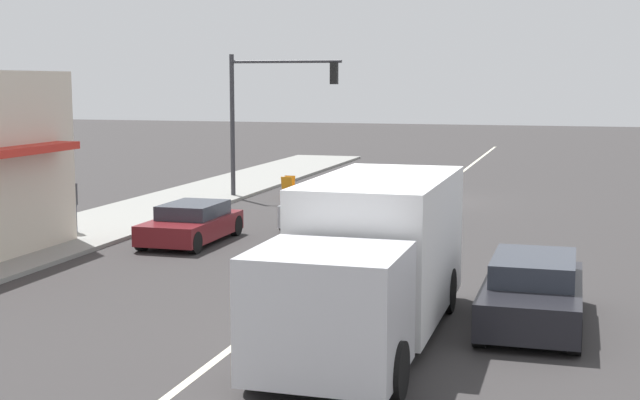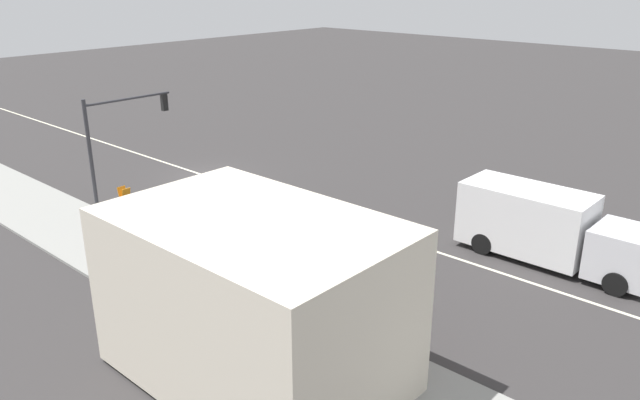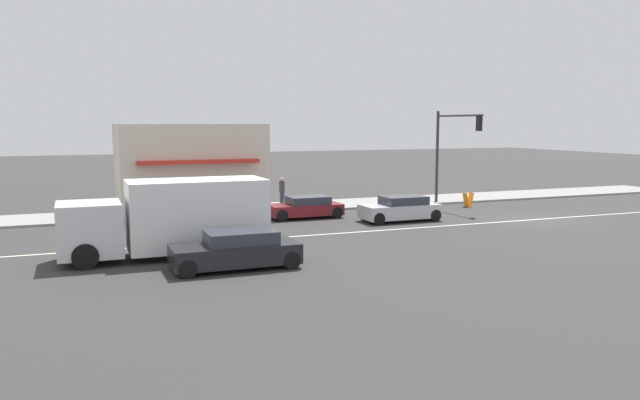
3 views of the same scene
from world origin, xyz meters
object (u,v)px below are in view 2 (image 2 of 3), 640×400
object	(u,v)px
traffic_signal_main	(116,133)
pedestrian	(202,270)
delivery_truck	(547,227)
sedan_maroon	(279,248)
sedan_dark	(533,216)
sedan_silver	(260,204)
warning_aframe_sign	(124,195)

from	to	relation	value
traffic_signal_main	pedestrian	world-z (taller)	traffic_signal_main
delivery_truck	sedan_maroon	size ratio (longest dim) A/B	1.95
traffic_signal_main	sedan_dark	distance (m)	19.66
sedan_dark	sedan_silver	bearing A→B (deg)	-55.29
sedan_dark	delivery_truck	bearing A→B (deg)	31.36
traffic_signal_main	sedan_silver	distance (m)	7.50
delivery_truck	sedan_maroon	bearing A→B (deg)	-47.77
pedestrian	sedan_dark	distance (m)	15.23
sedan_silver	sedan_maroon	bearing A→B (deg)	56.11
sedan_maroon	sedan_silver	size ratio (longest dim) A/B	0.96
traffic_signal_main	sedan_dark	bearing A→B (deg)	125.02
delivery_truck	warning_aframe_sign	bearing A→B (deg)	-67.33
sedan_dark	traffic_signal_main	bearing A→B (deg)	-54.98
warning_aframe_sign	sedan_maroon	world-z (taller)	sedan_maroon
traffic_signal_main	delivery_truck	distance (m)	19.60
warning_aframe_sign	sedan_silver	xyz separation A→B (m)	(-3.34, 6.43, 0.19)
traffic_signal_main	sedan_silver	bearing A→B (deg)	125.60
sedan_maroon	delivery_truck	bearing A→B (deg)	132.23
pedestrian	sedan_silver	size ratio (longest dim) A/B	0.43
sedan_silver	sedan_dark	bearing A→B (deg)	124.71
pedestrian	sedan_dark	world-z (taller)	pedestrian
pedestrian	warning_aframe_sign	bearing A→B (deg)	-107.58
sedan_dark	sedan_silver	size ratio (longest dim) A/B	1.08
traffic_signal_main	warning_aframe_sign	world-z (taller)	traffic_signal_main
warning_aframe_sign	sedan_maroon	distance (m)	10.61
delivery_truck	sedan_silver	world-z (taller)	delivery_truck
warning_aframe_sign	delivery_truck	world-z (taller)	delivery_truck
sedan_silver	pedestrian	bearing A→B (deg)	32.03
traffic_signal_main	warning_aframe_sign	distance (m)	3.65
traffic_signal_main	sedan_dark	world-z (taller)	traffic_signal_main
delivery_truck	sedan_maroon	distance (m)	10.75
sedan_silver	delivery_truck	bearing A→B (deg)	109.98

